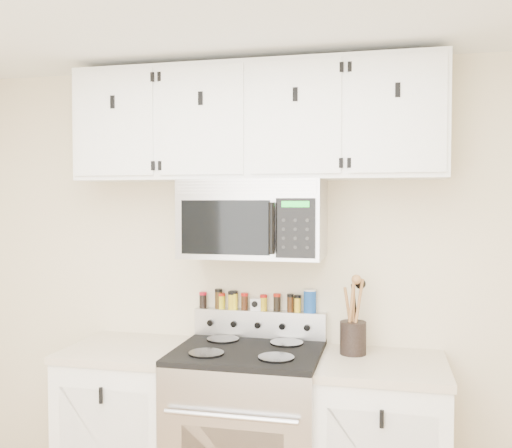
{
  "coord_description": "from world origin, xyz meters",
  "views": [
    {
      "loc": [
        0.7,
        -1.45,
        1.73
      ],
      "look_at": [
        0.04,
        1.45,
        1.61
      ],
      "focal_mm": 40.0,
      "sensor_mm": 36.0,
      "label": 1
    }
  ],
  "objects_px": {
    "utensil_crock": "(353,335)",
    "salt_canister": "(310,301)",
    "range": "(248,435)",
    "microwave": "(254,219)"
  },
  "relations": [
    {
      "from": "utensil_crock",
      "to": "salt_canister",
      "type": "relative_size",
      "value": 3.05
    },
    {
      "from": "range",
      "to": "utensil_crock",
      "type": "bearing_deg",
      "value": 13.58
    },
    {
      "from": "range",
      "to": "microwave",
      "type": "bearing_deg",
      "value": 89.77
    },
    {
      "from": "range",
      "to": "microwave",
      "type": "height_order",
      "value": "microwave"
    },
    {
      "from": "microwave",
      "to": "utensil_crock",
      "type": "xyz_separation_m",
      "value": [
        0.54,
        0.0,
        -0.61
      ]
    },
    {
      "from": "microwave",
      "to": "utensil_crock",
      "type": "height_order",
      "value": "microwave"
    },
    {
      "from": "range",
      "to": "utensil_crock",
      "type": "distance_m",
      "value": 0.77
    },
    {
      "from": "microwave",
      "to": "utensil_crock",
      "type": "bearing_deg",
      "value": 0.31
    },
    {
      "from": "utensil_crock",
      "to": "microwave",
      "type": "bearing_deg",
      "value": -179.69
    },
    {
      "from": "range",
      "to": "salt_canister",
      "type": "distance_m",
      "value": 0.79
    }
  ]
}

